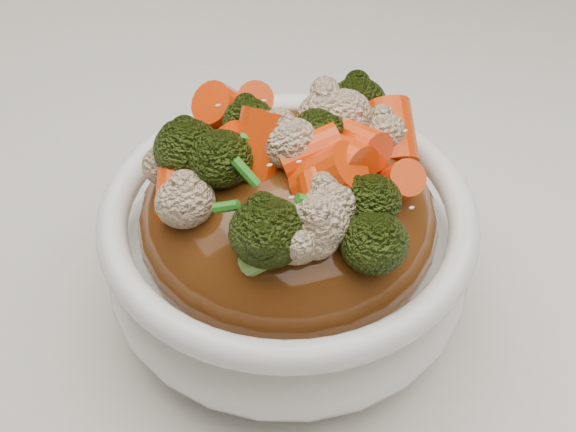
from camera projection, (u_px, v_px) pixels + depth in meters
name	position (u px, v px, depth m)	size (l,w,h in m)	color
tablecloth	(347.00, 275.00, 0.55)	(1.20, 0.80, 0.04)	silver
bowl	(288.00, 254.00, 0.48)	(0.20, 0.20, 0.08)	white
sauce_base	(288.00, 220.00, 0.46)	(0.16, 0.16, 0.09)	#582C0F
carrots	(288.00, 136.00, 0.42)	(0.16, 0.16, 0.05)	#EF3F07
broccoli	(288.00, 138.00, 0.42)	(0.16, 0.16, 0.04)	black
cauliflower	(288.00, 141.00, 0.42)	(0.16, 0.16, 0.03)	beige
scallions	(288.00, 135.00, 0.42)	(0.12, 0.12, 0.02)	#27791B
sesame_seeds	(288.00, 135.00, 0.42)	(0.14, 0.14, 0.01)	beige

